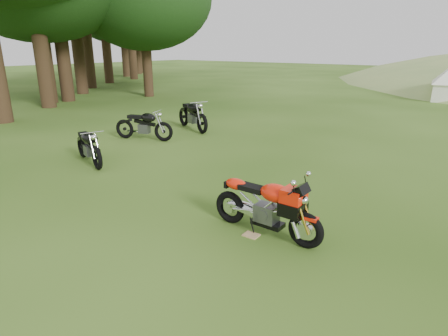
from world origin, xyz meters
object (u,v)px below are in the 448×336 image
Objects in this scene: vintage_moto_a at (88,145)px; vintage_moto_b at (143,124)px; plywood_board at (251,235)px; vintage_moto_d at (192,114)px; sport_motorcycle at (266,202)px.

vintage_moto_a is 2.68m from vintage_moto_b.
plywood_board is 0.11× the size of vintage_moto_d.
vintage_moto_b is 2.13m from vintage_moto_d.
plywood_board is 8.16m from vintage_moto_d.
plywood_board is at bearing -18.68° from vintage_moto_d.
vintage_moto_b is 0.90× the size of vintage_moto_d.
sport_motorcycle is at bearing 53.79° from plywood_board.
sport_motorcycle is 7.69× the size of plywood_board.
vintage_moto_a is at bearing 174.33° from sport_motorcycle.
sport_motorcycle is at bearing -17.05° from vintage_moto_d.
vintage_moto_d is (0.16, 2.12, 0.06)m from vintage_moto_b.
vintage_moto_d reaches higher than plywood_board.
vintage_moto_a is (-5.44, 0.68, 0.47)m from plywood_board.
vintage_moto_b is at bearing 153.00° from plywood_board.
vintage_moto_a is at bearing 172.92° from plywood_board.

